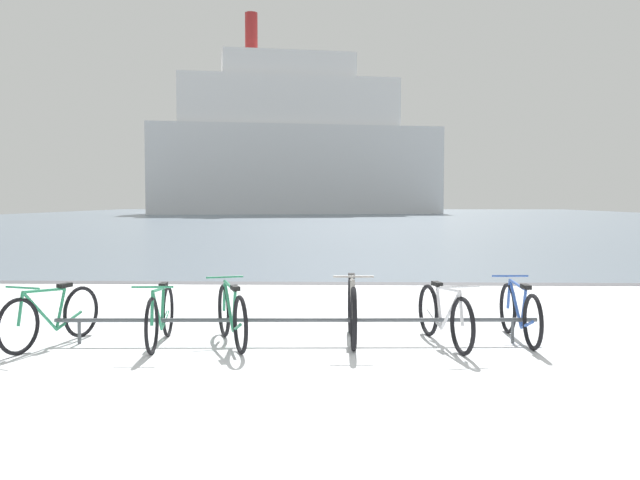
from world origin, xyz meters
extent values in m
cube|color=slate|center=(0.00, 65.00, -0.04)|extent=(80.00, 110.00, 0.08)
cube|color=#47474C|center=(0.00, 10.00, -0.02)|extent=(80.00, 0.50, 0.05)
cylinder|color=#4C5156|center=(-0.44, 4.20, 0.28)|extent=(5.73, 0.28, 0.05)
cylinder|color=#4C5156|center=(-3.02, 4.10, 0.14)|extent=(0.04, 0.04, 0.28)
cylinder|color=#4C5156|center=(2.14, 4.30, 0.14)|extent=(0.04, 0.04, 0.28)
torus|color=black|center=(-3.46, 3.50, 0.32)|extent=(0.24, 0.62, 0.63)
torus|color=black|center=(-3.14, 4.49, 0.32)|extent=(0.24, 0.62, 0.63)
cylinder|color=#2D8C60|center=(-3.36, 3.82, 0.43)|extent=(0.20, 0.53, 0.54)
cylinder|color=#2D8C60|center=(-3.25, 4.14, 0.41)|extent=(0.09, 0.19, 0.48)
cylinder|color=#2D8C60|center=(-3.33, 3.89, 0.66)|extent=(0.24, 0.66, 0.08)
cylinder|color=#2D8C60|center=(-3.21, 4.27, 0.25)|extent=(0.17, 0.44, 0.18)
cylinder|color=#2D8C60|center=(-3.45, 3.53, 0.50)|extent=(0.07, 0.12, 0.38)
cube|color=black|center=(-3.23, 4.21, 0.68)|extent=(0.14, 0.21, 0.05)
cylinder|color=#2D8C60|center=(-3.43, 3.57, 0.74)|extent=(0.45, 0.16, 0.02)
torus|color=black|center=(-2.00, 3.58, 0.32)|extent=(0.09, 0.64, 0.63)
torus|color=black|center=(-2.07, 4.55, 0.32)|extent=(0.09, 0.64, 0.63)
cylinder|color=#2D8C60|center=(-2.02, 3.90, 0.43)|extent=(0.07, 0.52, 0.54)
cylinder|color=#2D8C60|center=(-2.05, 4.21, 0.41)|extent=(0.05, 0.18, 0.48)
cylinder|color=#2D8C60|center=(-2.03, 3.97, 0.67)|extent=(0.08, 0.64, 0.08)
cylinder|color=#2D8C60|center=(-2.06, 4.35, 0.25)|extent=(0.07, 0.43, 0.18)
cylinder|color=#2D8C60|center=(-2.00, 3.62, 0.50)|extent=(0.04, 0.11, 0.38)
cube|color=black|center=(-2.05, 4.29, 0.68)|extent=(0.09, 0.21, 0.05)
cylinder|color=#2D8C60|center=(-2.01, 3.65, 0.74)|extent=(0.46, 0.06, 0.02)
torus|color=black|center=(-1.37, 4.57, 0.33)|extent=(0.27, 0.63, 0.65)
torus|color=black|center=(-1.02, 3.63, 0.33)|extent=(0.27, 0.63, 0.65)
cylinder|color=#2D8C60|center=(-1.26, 4.26, 0.44)|extent=(0.22, 0.51, 0.55)
cylinder|color=#2D8C60|center=(-1.15, 3.96, 0.42)|extent=(0.10, 0.19, 0.49)
cylinder|color=#2D8C60|center=(-1.23, 4.19, 0.68)|extent=(0.26, 0.62, 0.08)
cylinder|color=#2D8C60|center=(-1.10, 3.83, 0.25)|extent=(0.18, 0.42, 0.18)
cylinder|color=#2D8C60|center=(-1.36, 4.53, 0.52)|extent=(0.07, 0.12, 0.39)
cube|color=black|center=(-1.12, 3.89, 0.70)|extent=(0.14, 0.22, 0.05)
cylinder|color=#2D8C60|center=(-1.34, 4.50, 0.76)|extent=(0.44, 0.18, 0.02)
torus|color=black|center=(0.23, 3.83, 0.36)|extent=(0.07, 0.73, 0.73)
torus|color=black|center=(0.21, 4.80, 0.36)|extent=(0.07, 0.73, 0.73)
cylinder|color=gray|center=(0.22, 4.15, 0.49)|extent=(0.05, 0.51, 0.61)
cylinder|color=gray|center=(0.22, 4.46, 0.47)|extent=(0.04, 0.18, 0.54)
cylinder|color=gray|center=(0.22, 4.22, 0.76)|extent=(0.05, 0.63, 0.09)
cylinder|color=gray|center=(0.22, 4.60, 0.28)|extent=(0.04, 0.43, 0.20)
cylinder|color=gray|center=(0.23, 3.87, 0.57)|extent=(0.04, 0.11, 0.43)
cube|color=black|center=(0.22, 4.54, 0.77)|extent=(0.08, 0.20, 0.05)
cylinder|color=gray|center=(0.23, 3.91, 0.83)|extent=(0.46, 0.03, 0.02)
torus|color=black|center=(1.42, 3.64, 0.32)|extent=(0.19, 0.64, 0.65)
torus|color=black|center=(1.18, 4.71, 0.32)|extent=(0.19, 0.64, 0.65)
cylinder|color=silver|center=(1.34, 3.99, 0.44)|extent=(0.16, 0.57, 0.55)
cylinder|color=silver|center=(1.27, 4.33, 0.42)|extent=(0.08, 0.20, 0.49)
cylinder|color=silver|center=(1.33, 4.07, 0.67)|extent=(0.19, 0.71, 0.08)
cylinder|color=silver|center=(1.23, 4.48, 0.25)|extent=(0.14, 0.47, 0.18)
cylinder|color=silver|center=(1.41, 3.68, 0.51)|extent=(0.06, 0.12, 0.38)
cube|color=black|center=(1.25, 4.41, 0.69)|extent=(0.12, 0.21, 0.05)
cylinder|color=silver|center=(1.40, 3.72, 0.75)|extent=(0.45, 0.12, 0.02)
torus|color=black|center=(2.22, 4.91, 0.32)|extent=(0.08, 0.65, 0.64)
torus|color=black|center=(2.27, 3.93, 0.32)|extent=(0.08, 0.65, 0.64)
cylinder|color=#3359B2|center=(2.24, 4.59, 0.44)|extent=(0.06, 0.52, 0.54)
cylinder|color=#3359B2|center=(2.25, 4.27, 0.41)|extent=(0.04, 0.18, 0.48)
cylinder|color=#3359B2|center=(2.24, 4.52, 0.67)|extent=(0.07, 0.64, 0.08)
cylinder|color=#3359B2|center=(2.26, 4.14, 0.25)|extent=(0.06, 0.43, 0.18)
cylinder|color=#3359B2|center=(2.22, 4.88, 0.51)|extent=(0.04, 0.11, 0.38)
cube|color=black|center=(2.26, 4.20, 0.69)|extent=(0.09, 0.20, 0.05)
cylinder|color=#3359B2|center=(2.23, 4.84, 0.74)|extent=(0.46, 0.04, 0.02)
cube|color=silver|center=(-5.69, 80.31, 5.31)|extent=(36.44, 15.64, 10.62)
cube|color=white|center=(-6.56, 80.13, 13.54)|extent=(27.50, 12.55, 5.84)
cube|color=white|center=(-6.56, 80.13, 17.94)|extent=(16.84, 9.09, 2.97)
cylinder|color=#A52626|center=(-10.89, 79.20, 21.82)|extent=(1.51, 1.51, 4.78)
camera|label=1|loc=(0.10, -3.79, 1.71)|focal=38.19mm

